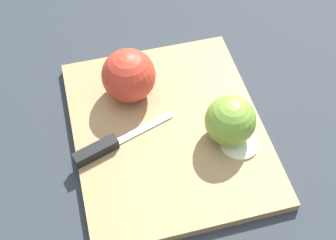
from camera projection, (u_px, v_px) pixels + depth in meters
name	position (u px, v px, depth m)	size (l,w,h in m)	color
ground_plane	(168.00, 133.00, 0.76)	(4.00, 4.00, 0.00)	#282D33
cutting_board	(168.00, 130.00, 0.75)	(0.41, 0.36, 0.02)	#A37A4C
apple_half_left	(129.00, 76.00, 0.75)	(0.09, 0.09, 0.09)	red
apple_half_right	(230.00, 121.00, 0.70)	(0.08, 0.08, 0.08)	olive
knife	(102.00, 148.00, 0.71)	(0.10, 0.16, 0.02)	silver
apple_slice	(239.00, 143.00, 0.72)	(0.06, 0.06, 0.00)	#EFE5C6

